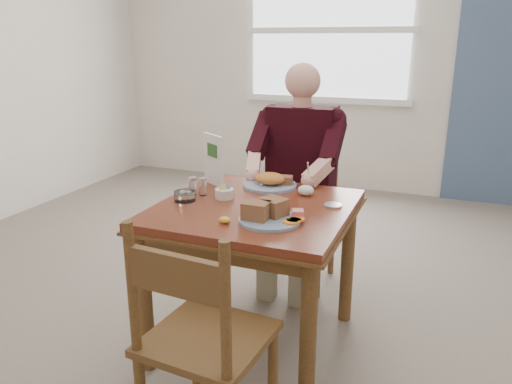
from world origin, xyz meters
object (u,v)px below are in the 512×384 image
at_px(diner, 298,161).
at_px(near_plate, 269,214).
at_px(table, 255,227).
at_px(chair_near, 201,342).
at_px(chair_far, 301,209).
at_px(far_plate, 271,182).

relative_size(diner, near_plate, 4.47).
bearing_deg(table, near_plate, -52.31).
relative_size(chair_near, near_plate, 3.06).
height_order(chair_near, diner, diner).
bearing_deg(chair_far, far_plate, -93.88).
distance_m(table, chair_far, 0.81).
height_order(chair_far, far_plate, chair_far).
distance_m(table, far_plate, 0.35).
distance_m(table, near_plate, 0.27).
distance_m(chair_far, diner, 0.34).
xyz_separation_m(chair_near, far_plate, (-0.12, 1.07, 0.30)).
bearing_deg(chair_far, table, -90.00).
height_order(table, near_plate, near_plate).
bearing_deg(near_plate, far_plate, 108.76).
height_order(table, diner, diner).
xyz_separation_m(chair_far, near_plate, (0.14, -0.98, 0.31)).
height_order(table, far_plate, far_plate).
xyz_separation_m(chair_far, chair_near, (0.09, -1.54, 0.00)).
relative_size(table, far_plate, 2.78).
relative_size(chair_near, far_plate, 2.88).
xyz_separation_m(table, diner, (0.00, 0.71, 0.17)).
xyz_separation_m(chair_near, near_plate, (0.05, 0.56, 0.31)).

